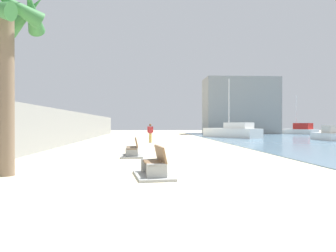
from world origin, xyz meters
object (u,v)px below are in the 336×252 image
object	(u,v)px
boat_nearest	(299,130)
boat_outer	(232,132)
bench_near	(154,169)
person_walking	(150,132)
palm_tree	(7,34)
bench_far	(133,152)
boat_far_left	(329,135)

from	to	relation	value
boat_nearest	boat_outer	xyz separation A→B (m)	(-14.27, -12.71, 0.06)
bench_near	person_walking	xyz separation A→B (m)	(0.11, 19.10, 0.76)
palm_tree	bench_near	bearing A→B (deg)	-6.03
boat_outer	boat_nearest	bearing A→B (deg)	41.69
bench_near	person_walking	bearing A→B (deg)	89.67
palm_tree	boat_outer	distance (m)	32.00
bench_near	person_walking	world-z (taller)	person_walking
boat_nearest	bench_near	bearing A→B (deg)	-120.48
bench_far	boat_nearest	xyz separation A→B (m)	(25.27, 34.81, 0.46)
boat_nearest	boat_far_left	world-z (taller)	boat_nearest
palm_tree	boat_nearest	bearing A→B (deg)	54.57
bench_far	boat_nearest	world-z (taller)	boat_nearest
bench_far	boat_far_left	size ratio (longest dim) A/B	0.44
palm_tree	bench_far	distance (m)	8.32
boat_far_left	boat_outer	distance (m)	10.64
boat_far_left	bench_near	bearing A→B (deg)	-129.87
palm_tree	boat_nearest	size ratio (longest dim) A/B	0.97
palm_tree	person_walking	size ratio (longest dim) A/B	3.60
boat_nearest	boat_outer	distance (m)	19.10
boat_nearest	palm_tree	bearing A→B (deg)	-125.43
person_walking	boat_nearest	xyz separation A→B (m)	(24.21, 22.24, -0.30)
palm_tree	person_walking	distance (m)	19.54
palm_tree	person_walking	xyz separation A→B (m)	(4.83, 18.60, -3.57)
bench_near	boat_far_left	distance (m)	28.22
boat_far_left	boat_outer	size ratio (longest dim) A/B	0.61
palm_tree	boat_nearest	xyz separation A→B (m)	(29.05, 40.84, -3.87)
bench_far	boat_far_left	xyz separation A→B (m)	(19.04, 15.14, 0.36)
bench_near	palm_tree	bearing A→B (deg)	173.97
bench_near	boat_outer	bearing A→B (deg)	70.64
palm_tree	bench_far	size ratio (longest dim) A/B	2.88
bench_near	boat_far_left	xyz separation A→B (m)	(18.09, 21.66, 0.36)
boat_nearest	bench_far	bearing A→B (deg)	-125.98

